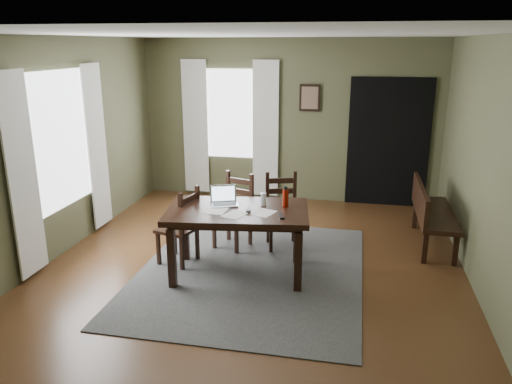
% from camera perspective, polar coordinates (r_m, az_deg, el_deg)
% --- Properties ---
extents(ground, '(5.00, 6.00, 0.01)m').
position_cam_1_polar(ground, '(6.02, -0.58, -9.09)').
color(ground, '#492C16').
extents(room_shell, '(5.02, 6.02, 2.71)m').
position_cam_1_polar(room_shell, '(5.48, -0.64, 8.19)').
color(room_shell, '#505135').
rests_on(room_shell, ground).
extents(rug, '(2.60, 3.20, 0.01)m').
position_cam_1_polar(rug, '(6.02, -0.58, -9.00)').
color(rug, '#3D3D3D').
rests_on(rug, ground).
extents(dining_table, '(1.71, 1.17, 0.80)m').
position_cam_1_polar(dining_table, '(5.68, -2.13, -2.91)').
color(dining_table, black).
rests_on(dining_table, rug).
extents(chair_end, '(0.51, 0.51, 0.96)m').
position_cam_1_polar(chair_end, '(6.12, -8.59, -4.00)').
color(chair_end, black).
rests_on(chair_end, rug).
extents(chair_back_left, '(0.54, 0.54, 0.97)m').
position_cam_1_polar(chair_back_left, '(6.58, -2.49, -2.27)').
color(chair_back_left, black).
rests_on(chair_back_left, rug).
extents(chair_back_right, '(0.53, 0.53, 0.98)m').
position_cam_1_polar(chair_back_right, '(6.58, 3.01, -2.26)').
color(chair_back_right, black).
rests_on(chair_back_right, rug).
extents(bench, '(0.47, 1.46, 0.82)m').
position_cam_1_polar(bench, '(6.99, 19.24, -1.95)').
color(bench, black).
rests_on(bench, ground).
extents(laptop, '(0.37, 0.34, 0.21)m').
position_cam_1_polar(laptop, '(5.82, -3.70, -0.86)').
color(laptop, '#B7B7BC').
rests_on(laptop, dining_table).
extents(computer_mouse, '(0.06, 0.09, 0.03)m').
position_cam_1_polar(computer_mouse, '(5.55, -0.88, -2.14)').
color(computer_mouse, '#3F3F42').
rests_on(computer_mouse, dining_table).
extents(tv_remote, '(0.10, 0.19, 0.02)m').
position_cam_1_polar(tv_remote, '(5.41, 2.92, -2.73)').
color(tv_remote, black).
rests_on(tv_remote, dining_table).
extents(drinking_glass, '(0.08, 0.08, 0.15)m').
position_cam_1_polar(drinking_glass, '(5.75, 0.85, -0.83)').
color(drinking_glass, silver).
rests_on(drinking_glass, dining_table).
extents(water_bottle, '(0.09, 0.09, 0.24)m').
position_cam_1_polar(water_bottle, '(5.70, 3.39, -0.64)').
color(water_bottle, '#9F1D0C').
rests_on(water_bottle, dining_table).
extents(paper_a, '(0.25, 0.31, 0.00)m').
position_cam_1_polar(paper_a, '(5.62, -4.55, -2.08)').
color(paper_a, white).
rests_on(paper_a, dining_table).
extents(paper_b, '(0.28, 0.32, 0.00)m').
position_cam_1_polar(paper_b, '(5.52, 0.89, -2.39)').
color(paper_b, white).
rests_on(paper_b, dining_table).
extents(paper_e, '(0.29, 0.32, 0.00)m').
position_cam_1_polar(paper_e, '(5.46, -2.44, -2.60)').
color(paper_e, white).
rests_on(paper_e, dining_table).
extents(window_left, '(0.01, 1.30, 1.70)m').
position_cam_1_polar(window_left, '(6.69, -21.50, 5.51)').
color(window_left, white).
rests_on(window_left, ground).
extents(window_back, '(1.00, 0.01, 1.50)m').
position_cam_1_polar(window_back, '(8.62, -2.96, 8.91)').
color(window_back, white).
rests_on(window_back, ground).
extents(curtain_left_near, '(0.03, 0.48, 2.30)m').
position_cam_1_polar(curtain_left_near, '(6.06, -25.14, 1.61)').
color(curtain_left_near, silver).
rests_on(curtain_left_near, ground).
extents(curtain_left_far, '(0.03, 0.48, 2.30)m').
position_cam_1_polar(curtain_left_far, '(7.40, -17.71, 4.89)').
color(curtain_left_far, silver).
rests_on(curtain_left_far, ground).
extents(curtain_back_left, '(0.44, 0.03, 2.30)m').
position_cam_1_polar(curtain_back_left, '(8.81, -6.93, 7.33)').
color(curtain_back_left, silver).
rests_on(curtain_back_left, ground).
extents(curtain_back_right, '(0.44, 0.03, 2.30)m').
position_cam_1_polar(curtain_back_right, '(8.50, 1.09, 7.11)').
color(curtain_back_right, silver).
rests_on(curtain_back_right, ground).
extents(framed_picture, '(0.34, 0.03, 0.44)m').
position_cam_1_polar(framed_picture, '(8.35, 6.17, 10.66)').
color(framed_picture, black).
rests_on(framed_picture, ground).
extents(doorway_back, '(1.30, 0.03, 2.10)m').
position_cam_1_polar(doorway_back, '(8.43, 14.88, 5.44)').
color(doorway_back, black).
rests_on(doorway_back, ground).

